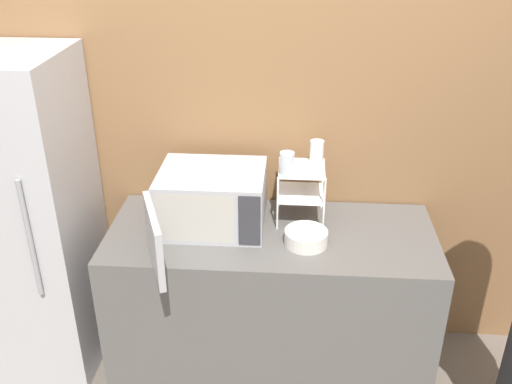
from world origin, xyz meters
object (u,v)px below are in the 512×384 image
at_px(dish_rack, 301,182).
at_px(bowl, 306,238).
at_px(microwave, 210,200).
at_px(glass_front_left, 287,163).
at_px(refrigerator, 20,220).
at_px(glass_back_right, 317,151).

relative_size(dish_rack, bowl, 1.39).
relative_size(microwave, glass_front_left, 7.21).
bearing_deg(refrigerator, dish_rack, 4.39).
bearing_deg(microwave, bowl, -15.95).
bearing_deg(glass_front_left, refrigerator, -178.68).
bearing_deg(dish_rack, microwave, -166.07).
bearing_deg(glass_front_left, dish_rack, 47.29).
distance_m(dish_rack, bowl, 0.31).
relative_size(glass_back_right, bowl, 0.54).
bearing_deg(glass_back_right, bowl, -97.57).
bearing_deg(bowl, glass_back_right, 82.43).
distance_m(glass_front_left, glass_back_right, 0.22).
height_order(microwave, refrigerator, refrigerator).
distance_m(glass_back_right, refrigerator, 1.59).
distance_m(glass_front_left, refrigerator, 1.43).
distance_m(dish_rack, glass_front_left, 0.18).
bearing_deg(dish_rack, refrigerator, -175.61).
distance_m(dish_rack, glass_back_right, 0.18).
height_order(dish_rack, bowl, dish_rack).
distance_m(glass_back_right, bowl, 0.46).
bearing_deg(microwave, glass_front_left, 4.83).
bearing_deg(glass_back_right, microwave, -160.06).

